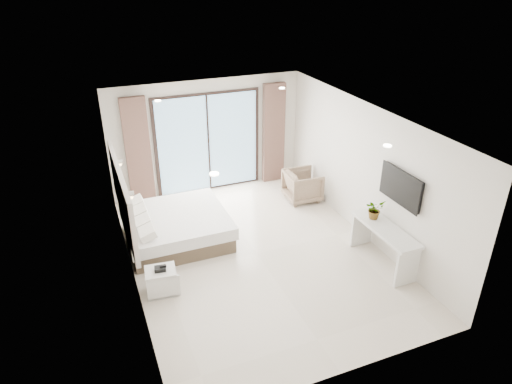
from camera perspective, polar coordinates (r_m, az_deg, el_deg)
ground at (r=8.89m, az=0.07°, el=-7.70°), size 6.20×6.20×0.00m
room_shell at (r=8.76m, az=-3.20°, el=3.53°), size 4.62×6.22×2.72m
bed at (r=9.30m, az=-10.03°, el=-4.31°), size 1.98×1.89×0.69m
nightstand at (r=7.99m, az=-11.74°, el=-10.86°), size 0.54×0.47×0.46m
phone at (r=7.82m, az=-11.89°, el=-9.37°), size 0.21×0.17×0.06m
console_desk at (r=8.65m, az=15.73°, el=-5.51°), size 0.48×1.53×0.77m
plant at (r=8.72m, az=14.57°, el=-2.33°), size 0.39×0.42×0.29m
armchair at (r=10.71m, az=5.86°, el=0.97°), size 0.75×0.80×0.79m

